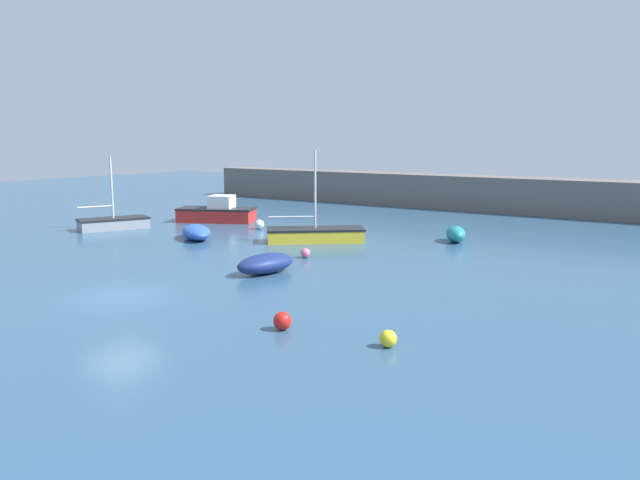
% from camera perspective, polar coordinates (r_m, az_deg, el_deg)
% --- Properties ---
extents(ground_plane, '(120.00, 120.00, 0.20)m').
position_cam_1_polar(ground_plane, '(23.17, -17.76, -5.19)').
color(ground_plane, '#2D5170').
extents(harbor_breakwater, '(48.16, 2.87, 2.62)m').
position_cam_1_polar(harbor_breakwater, '(49.84, 13.21, 4.25)').
color(harbor_breakwater, '#66605B').
rests_on(harbor_breakwater, ground_plane).
extents(motorboat_grey_hull, '(5.45, 4.13, 1.75)m').
position_cam_1_polar(motorboat_grey_hull, '(42.02, -9.35, 2.52)').
color(motorboat_grey_hull, red).
rests_on(motorboat_grey_hull, ground_plane).
extents(fishing_dinghy_green, '(1.88, 2.28, 0.85)m').
position_cam_1_polar(fishing_dinghy_green, '(34.19, 12.30, 0.54)').
color(fishing_dinghy_green, teal).
rests_on(fishing_dinghy_green, ground_plane).
extents(rowboat_blue_near, '(3.55, 3.15, 0.78)m').
position_cam_1_polar(rowboat_blue_near, '(34.97, -11.25, 0.71)').
color(rowboat_blue_near, '#2D56B7').
rests_on(rowboat_blue_near, ground_plane).
extents(sailboat_short_mast, '(3.18, 4.42, 4.37)m').
position_cam_1_polar(sailboat_short_mast, '(40.12, -18.36, 1.50)').
color(sailboat_short_mast, gray).
rests_on(sailboat_short_mast, ground_plane).
extents(open_tender_yellow, '(1.82, 3.01, 0.81)m').
position_cam_1_polar(open_tender_yellow, '(25.81, -4.99, -2.16)').
color(open_tender_yellow, navy).
rests_on(open_tender_yellow, ground_plane).
extents(sailboat_twin_hulled, '(5.15, 4.73, 4.89)m').
position_cam_1_polar(sailboat_twin_hulled, '(33.49, -0.45, 0.53)').
color(sailboat_twin_hulled, yellow).
rests_on(sailboat_twin_hulled, ground_plane).
extents(mooring_buoy_pink, '(0.45, 0.45, 0.45)m').
position_cam_1_polar(mooring_buoy_pink, '(29.01, -1.34, -1.20)').
color(mooring_buoy_pink, '#EA668C').
rests_on(mooring_buoy_pink, ground_plane).
extents(mooring_buoy_yellow, '(0.47, 0.47, 0.47)m').
position_cam_1_polar(mooring_buoy_yellow, '(16.94, 6.25, -8.95)').
color(mooring_buoy_yellow, yellow).
rests_on(mooring_buoy_yellow, ground_plane).
extents(mooring_buoy_red, '(0.54, 0.54, 0.54)m').
position_cam_1_polar(mooring_buoy_red, '(18.31, -3.46, -7.39)').
color(mooring_buoy_red, red).
rests_on(mooring_buoy_red, ground_plane).
extents(mooring_buoy_white, '(0.58, 0.58, 0.58)m').
position_cam_1_polar(mooring_buoy_white, '(38.24, -5.57, 1.43)').
color(mooring_buoy_white, white).
rests_on(mooring_buoy_white, ground_plane).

